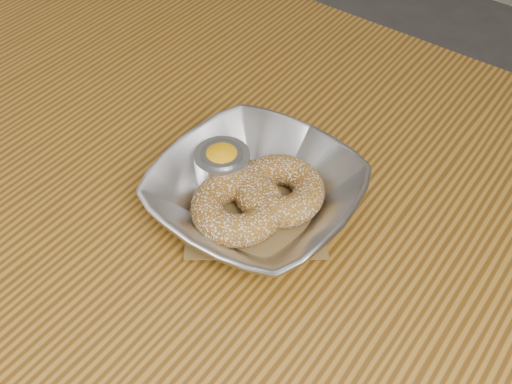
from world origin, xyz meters
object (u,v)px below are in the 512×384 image
Objects in this scene: table at (249,249)px; donut_front at (238,207)px; ramekin at (222,165)px; serving_bowl at (256,195)px; donut_back at (279,190)px.

donut_front is (0.02, -0.04, 0.13)m from table.
ramekin is (-0.05, 0.04, 0.00)m from donut_front.
donut_front is at bearing -66.29° from table.
donut_back is (0.02, 0.02, 0.00)m from serving_bowl.
serving_bowl is at bearing -9.73° from ramekin.
table is 0.13m from ramekin.
table is 0.13m from donut_front.
donut_back is 0.99× the size of donut_front.
ramekin is at bearing -170.70° from table.
table is 0.13m from donut_back.
ramekin is (-0.05, 0.01, 0.01)m from serving_bowl.
table is 12.23× the size of donut_front.
serving_bowl is 2.16× the size of donut_front.
donut_back is 0.05m from donut_front.
donut_back is at bearing 48.02° from serving_bowl.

